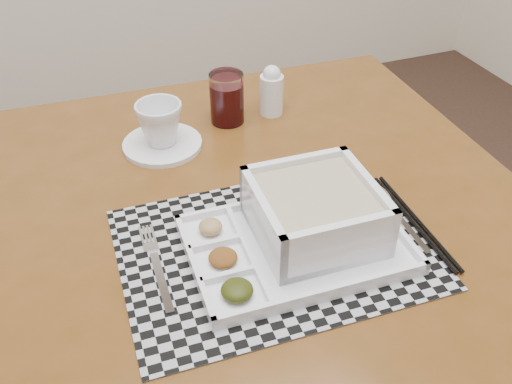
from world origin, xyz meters
The scene contains 10 objects.
dining_table centered at (0.70, 0.85, 0.62)m, with size 0.95×0.95×0.69m.
placemat centered at (0.68, 0.73, 0.69)m, with size 0.45×0.33×0.00m, color #9E9FA5.
serving_tray centered at (0.73, 0.72, 0.73)m, with size 0.33×0.23×0.09m.
fork centered at (0.51, 0.76, 0.69)m, with size 0.02×0.19×0.00m.
spoon centered at (0.90, 0.77, 0.70)m, with size 0.04×0.18×0.01m.
chopsticks centered at (0.91, 0.70, 0.70)m, with size 0.03×0.24×0.01m.
saucer centered at (0.59, 1.07, 0.69)m, with size 0.15×0.15×0.01m, color white.
cup centered at (0.59, 1.07, 0.74)m, with size 0.09×0.09×0.08m, color white.
juice_glass centered at (0.74, 1.11, 0.74)m, with size 0.07×0.07×0.10m.
creamer_bottle centered at (0.83, 1.11, 0.74)m, with size 0.05×0.05×0.11m.
Camera 1 is at (0.43, 0.15, 1.28)m, focal length 40.00 mm.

